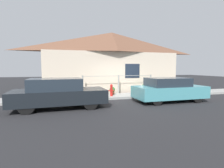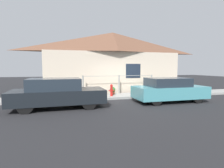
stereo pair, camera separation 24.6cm
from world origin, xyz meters
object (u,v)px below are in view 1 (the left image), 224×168
(fire_hydrant, at_px, (111,90))
(potted_plant_near_hydrant, at_px, (112,90))
(car_right, at_px, (169,90))
(potted_plant_corner, at_px, (145,88))
(potted_plant_by_fence, at_px, (58,92))
(car_left, at_px, (58,93))

(fire_hydrant, xyz_separation_m, potted_plant_near_hydrant, (0.25, 0.67, -0.13))
(car_right, xyz_separation_m, potted_plant_corner, (-0.20, 2.49, -0.19))
(potted_plant_by_fence, bearing_deg, potted_plant_corner, 2.78)
(potted_plant_by_fence, bearing_deg, fire_hydrant, -7.03)
(potted_plant_near_hydrant, xyz_separation_m, potted_plant_corner, (2.33, -0.02, 0.08))
(car_right, bearing_deg, potted_plant_corner, 94.96)
(potted_plant_corner, bearing_deg, potted_plant_by_fence, -177.22)
(car_right, relative_size, potted_plant_corner, 6.28)
(potted_plant_near_hydrant, distance_m, potted_plant_corner, 2.33)
(fire_hydrant, distance_m, potted_plant_near_hydrant, 0.73)
(car_left, xyz_separation_m, potted_plant_near_hydrant, (3.31, 2.51, -0.31))
(car_right, relative_size, potted_plant_near_hydrant, 8.05)
(car_left, height_order, car_right, car_left)
(potted_plant_corner, bearing_deg, potted_plant_near_hydrant, 179.62)
(potted_plant_near_hydrant, bearing_deg, car_left, -142.83)
(car_right, xyz_separation_m, potted_plant_by_fence, (-5.88, 2.22, -0.20))
(car_right, relative_size, fire_hydrant, 5.38)
(car_right, height_order, fire_hydrant, car_right)
(potted_plant_near_hydrant, height_order, potted_plant_by_fence, potted_plant_by_fence)
(potted_plant_corner, bearing_deg, fire_hydrant, -165.69)
(fire_hydrant, bearing_deg, potted_plant_near_hydrant, 69.34)
(fire_hydrant, bearing_deg, car_left, -149.00)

